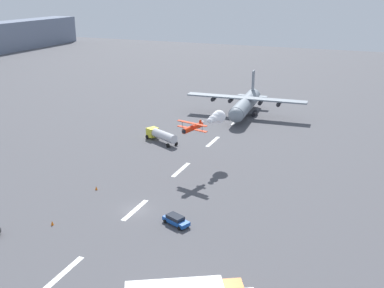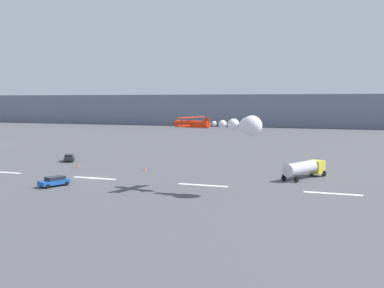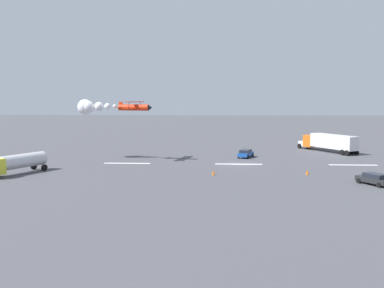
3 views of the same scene
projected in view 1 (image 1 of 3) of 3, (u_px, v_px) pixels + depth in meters
The scene contains 12 objects.
ground_plane at pixel (135, 210), 76.78m from camera, with size 440.00×440.00×0.00m, color #4C4C51.
runway_stripe_3 at pixel (64, 273), 60.07m from camera, with size 8.00×0.90×0.01m, color white.
runway_stripe_4 at pixel (135, 210), 76.78m from camera, with size 8.00×0.90×0.01m, color white.
runway_stripe_5 at pixel (181, 170), 93.48m from camera, with size 8.00×0.90×0.01m, color white.
runway_stripe_6 at pixel (213, 142), 110.19m from camera, with size 8.00×0.90×0.01m, color white.
runway_stripe_7 at pixel (236, 121), 126.90m from camera, with size 8.00×0.90×0.01m, color white.
cargo_transport_plane at pixel (245, 105), 129.82m from camera, with size 25.81×34.60×11.41m.
stunt_biplane_red at pixel (213, 119), 94.21m from camera, with size 14.28×7.01×2.80m.
fuel_tanker_truck at pixel (161, 135), 109.38m from camera, with size 6.65×9.67×2.90m.
followme_car_yellow at pixel (176, 220), 71.90m from camera, with size 3.39×4.93×1.52m.
traffic_cone_near at pixel (52, 223), 71.85m from camera, with size 0.44×0.44×0.75m, color orange.
traffic_cone_far at pixel (96, 188), 84.19m from camera, with size 0.44×0.44×0.75m, color orange.
Camera 1 is at (-59.93, -35.12, 35.85)m, focal length 42.74 mm.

